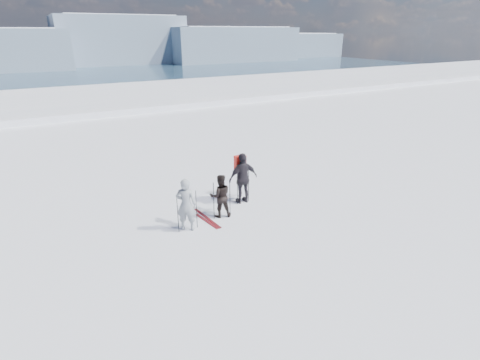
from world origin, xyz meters
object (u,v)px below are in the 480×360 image
(skier_grey, at_px, (186,205))
(skier_pack, at_px, (243,178))
(skier_dark, at_px, (220,196))
(skis_loose, at_px, (206,219))

(skier_grey, xyz_separation_m, skier_pack, (2.62, 0.92, 0.08))
(skier_grey, bearing_deg, skier_dark, -132.37)
(skier_dark, height_order, skis_loose, skier_dark)
(skier_grey, xyz_separation_m, skier_dark, (1.37, 0.31, -0.12))
(skier_dark, relative_size, skier_pack, 0.80)
(skier_pack, distance_m, skis_loose, 2.11)
(skier_grey, relative_size, skier_dark, 1.15)
(skier_grey, relative_size, skis_loose, 1.04)
(skier_grey, bearing_deg, skier_pack, -125.94)
(skier_dark, height_order, skier_pack, skier_pack)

